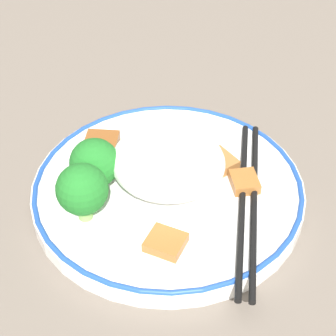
# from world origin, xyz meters

# --- Properties ---
(ground_plane) EXTENTS (3.00, 3.00, 0.00)m
(ground_plane) POSITION_xyz_m (0.00, 0.00, 0.00)
(ground_plane) COLOR #665B51
(plate) EXTENTS (0.25, 0.25, 0.02)m
(plate) POSITION_xyz_m (0.00, 0.00, 0.01)
(plate) COLOR white
(plate) RESTS_ON ground_plane
(rice_mound) EXTENTS (0.10, 0.09, 0.05)m
(rice_mound) POSITION_xyz_m (0.00, 0.00, 0.04)
(rice_mound) COLOR white
(rice_mound) RESTS_ON plate
(broccoli_back_left) EXTENTS (0.05, 0.05, 0.05)m
(broccoli_back_left) POSITION_xyz_m (-0.06, -0.01, 0.04)
(broccoli_back_left) COLOR #7FB756
(broccoli_back_left) RESTS_ON plate
(broccoli_back_center) EXTENTS (0.04, 0.04, 0.06)m
(broccoli_back_center) POSITION_xyz_m (-0.06, -0.05, 0.05)
(broccoli_back_center) COLOR #7FB756
(broccoli_back_center) RESTS_ON plate
(meat_near_front) EXTENTS (0.04, 0.04, 0.01)m
(meat_near_front) POSITION_xyz_m (0.04, 0.04, 0.02)
(meat_near_front) COLOR #9E6633
(meat_near_front) RESTS_ON plate
(meat_near_left) EXTENTS (0.03, 0.03, 0.01)m
(meat_near_left) POSITION_xyz_m (-0.07, 0.04, 0.02)
(meat_near_left) COLOR brown
(meat_near_left) RESTS_ON plate
(meat_near_right) EXTENTS (0.03, 0.03, 0.01)m
(meat_near_right) POSITION_xyz_m (0.07, 0.01, 0.02)
(meat_near_right) COLOR #995B28
(meat_near_right) RESTS_ON plate
(meat_near_back) EXTENTS (0.04, 0.03, 0.01)m
(meat_near_back) POSITION_xyz_m (0.01, -0.07, 0.02)
(meat_near_back) COLOR #995B28
(meat_near_back) RESTS_ON plate
(chopsticks) EXTENTS (0.03, 0.22, 0.01)m
(chopsticks) POSITION_xyz_m (0.07, -0.01, 0.02)
(chopsticks) COLOR black
(chopsticks) RESTS_ON plate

